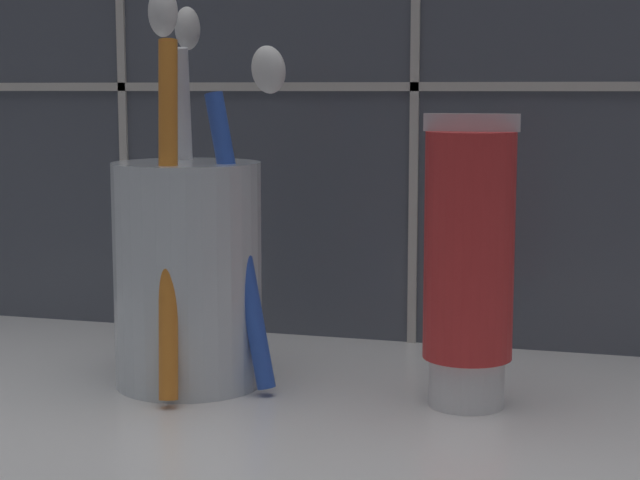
% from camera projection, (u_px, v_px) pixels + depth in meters
% --- Properties ---
extents(sink_counter, '(0.72, 0.30, 0.02)m').
position_uv_depth(sink_counter, '(314.00, 432.00, 0.49)').
color(sink_counter, white).
rests_on(sink_counter, ground).
extents(toothbrush_cup, '(0.10, 0.10, 0.19)m').
position_uv_depth(toothbrush_cup, '(189.00, 266.00, 0.53)').
color(toothbrush_cup, silver).
rests_on(toothbrush_cup, sink_counter).
extents(toothpaste_tube, '(0.04, 0.04, 0.13)m').
position_uv_depth(toothpaste_tube, '(469.00, 264.00, 0.49)').
color(toothpaste_tube, white).
rests_on(toothpaste_tube, sink_counter).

